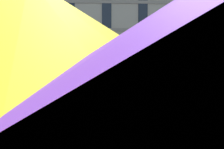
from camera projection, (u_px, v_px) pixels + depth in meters
name	position (u px, v px, depth m)	size (l,w,h in m)	color
ground_plane	(106.00, 98.00, 10.60)	(120.00, 120.00, 0.00)	#424244
sidewalk_far	(107.00, 86.00, 17.39)	(56.00, 3.60, 0.12)	#B2ADA3
apartment_building	(107.00, 28.00, 25.26)	(38.07, 12.08, 16.00)	gray
sedan_silver	(66.00, 80.00, 14.17)	(4.40, 1.98, 1.78)	#A8AAB2
sedan_red	(143.00, 79.00, 14.34)	(4.40, 1.98, 1.78)	#B21E19
sedan_blue	(208.00, 79.00, 14.49)	(4.40, 1.98, 1.78)	navy
street_tree_left	(11.00, 58.00, 17.14)	(2.20, 2.27, 4.06)	#4C3823
patio_umbrella	(161.00, 52.00, 1.54)	(3.70, 3.70, 2.40)	silver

